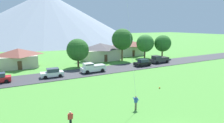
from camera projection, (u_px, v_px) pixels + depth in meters
road_strip at (83, 73)px, 39.13m from camera, size 160.00×7.19×0.08m
mountain_west_ridge at (47, 16)px, 122.91m from camera, size 115.16×115.16×31.44m
house_leftmost at (19, 57)px, 44.40m from camera, size 8.44×7.82×4.46m
house_left_center at (101, 51)px, 53.39m from camera, size 10.12×7.51×4.86m
house_right_center at (128, 47)px, 61.98m from camera, size 10.17×6.81×5.05m
tree_near_left at (163, 43)px, 56.39m from camera, size 5.05×5.05×7.02m
tree_center at (78, 50)px, 43.54m from camera, size 5.23×5.23×6.82m
tree_right_of_center at (122, 39)px, 51.52m from camera, size 5.88×5.88×9.00m
tree_near_right at (145, 43)px, 56.06m from camera, size 5.31×5.31×7.20m
parked_car_black_west_end at (143, 63)px, 45.21m from camera, size 4.25×2.17×1.68m
parked_car_white_mid_west at (52, 73)px, 35.53m from camera, size 4.26×2.19×1.68m
pickup_truck_white_west_side at (93, 67)px, 39.30m from camera, size 5.23×2.38×1.99m
pickup_truck_charcoal_east_side at (159, 59)px, 48.97m from camera, size 5.20×2.32×1.99m
watcher_person at (70, 119)px, 18.02m from camera, size 0.56×0.24×1.68m
soccer_ball at (160, 88)px, 29.34m from camera, size 0.24×0.24×0.24m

